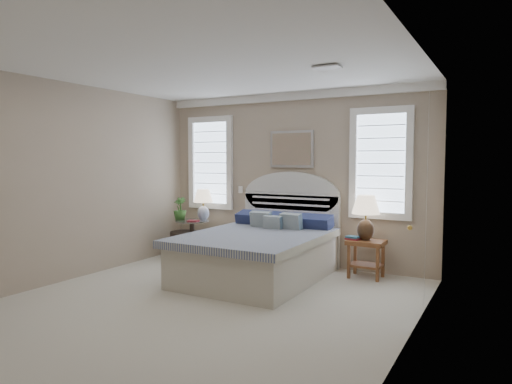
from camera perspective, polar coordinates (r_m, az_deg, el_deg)
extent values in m
cube|color=beige|center=(5.35, -7.10, -13.95)|extent=(4.50, 5.00, 0.01)
cube|color=white|center=(5.20, -7.37, 15.67)|extent=(4.50, 5.00, 0.01)
cube|color=tan|center=(7.26, 4.55, 1.65)|extent=(4.50, 0.02, 2.70)
cube|color=tan|center=(6.68, -22.96, 1.15)|extent=(0.02, 5.00, 2.70)
cube|color=tan|center=(4.18, 18.46, -0.27)|extent=(0.02, 5.00, 2.70)
cube|color=white|center=(7.29, 4.48, 11.83)|extent=(4.50, 0.08, 0.12)
cube|color=#B2B2B2|center=(5.33, 8.91, 15.15)|extent=(0.30, 0.20, 0.02)
cube|color=white|center=(7.70, -1.94, 0.31)|extent=(0.08, 0.01, 0.12)
cube|color=silver|center=(8.01, -5.65, 3.65)|extent=(0.90, 0.06, 1.60)
cube|color=silver|center=(6.77, 15.34, 3.47)|extent=(0.90, 0.06, 1.60)
cube|color=silver|center=(7.22, 4.44, 5.37)|extent=(0.74, 0.04, 0.58)
cube|color=silver|center=(5.37, 20.60, -1.02)|extent=(0.02, 1.80, 2.40)
cube|color=beige|center=(6.36, 0.06, -8.45)|extent=(1.60, 2.10, 0.55)
cube|color=navy|center=(6.26, -0.17, -5.71)|extent=(1.72, 2.15, 0.10)
cube|color=silver|center=(7.28, 4.32, -4.66)|extent=(1.62, 0.08, 1.10)
cube|color=navy|center=(7.19, 0.49, -3.32)|extent=(0.75, 0.31, 0.23)
cube|color=navy|center=(6.85, 6.39, -3.71)|extent=(0.75, 0.31, 0.23)
cube|color=#325071|center=(6.92, 0.67, -3.77)|extent=(0.33, 0.20, 0.34)
cube|color=#325071|center=(6.70, 4.44, -4.04)|extent=(0.33, 0.20, 0.34)
cube|color=#325071|center=(6.72, 2.14, -4.18)|extent=(0.28, 0.14, 0.29)
cylinder|color=black|center=(7.89, -7.97, -7.97)|extent=(0.32, 0.32, 0.03)
cylinder|color=black|center=(7.84, -7.99, -5.93)|extent=(0.08, 0.08, 0.60)
cylinder|color=silver|center=(7.79, -8.02, -3.61)|extent=(0.56, 0.56, 0.02)
cube|color=brown|center=(6.58, 13.62, -6.14)|extent=(0.50, 0.40, 0.06)
cube|color=brown|center=(6.64, 13.58, -8.86)|extent=(0.44, 0.34, 0.03)
cube|color=brown|center=(6.55, 11.52, -8.53)|extent=(0.04, 0.04, 0.47)
cube|color=brown|center=(6.83, 12.29, -8.02)|extent=(0.04, 0.04, 0.47)
cube|color=brown|center=(6.44, 14.96, -8.79)|extent=(0.04, 0.04, 0.47)
cube|color=brown|center=(6.73, 15.59, -8.26)|extent=(0.04, 0.04, 0.47)
cylinder|color=black|center=(7.84, -8.89, -6.51)|extent=(0.56, 0.56, 0.44)
cylinder|color=silver|center=(7.79, -6.59, -3.42)|extent=(0.13, 0.13, 0.03)
ellipsoid|color=silver|center=(7.78, -6.60, -2.66)|extent=(0.25, 0.25, 0.25)
cylinder|color=gold|center=(7.76, -6.61, -1.53)|extent=(0.03, 0.03, 0.09)
cylinder|color=black|center=(6.60, 13.51, -5.70)|extent=(0.15, 0.15, 0.03)
ellipsoid|color=black|center=(6.58, 13.53, -4.63)|extent=(0.27, 0.27, 0.30)
cylinder|color=gold|center=(6.56, 13.55, -3.04)|extent=(0.04, 0.04, 0.11)
imported|color=#2D712E|center=(7.87, -9.49, -2.06)|extent=(0.24, 0.24, 0.39)
cube|color=maroon|center=(7.63, -7.85, -3.60)|extent=(0.20, 0.17, 0.02)
cube|color=maroon|center=(6.57, 12.02, -5.75)|extent=(0.21, 0.16, 0.03)
cube|color=#2A5E7F|center=(6.57, 12.02, -5.52)|extent=(0.19, 0.15, 0.03)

